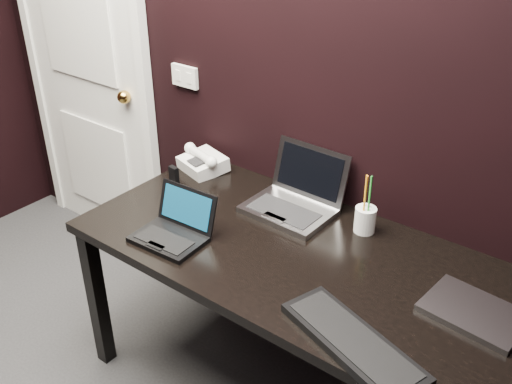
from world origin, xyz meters
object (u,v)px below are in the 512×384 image
Objects in this scene: door at (86,64)px; netbook at (174,230)px; ext_keyboard at (353,342)px; closed_laptop at (474,312)px; desk_phone at (202,162)px; mobile_phone at (173,180)px; silver_laptop at (294,200)px; pen_cup at (365,219)px; desk at (300,269)px.

door is 7.76× the size of netbook.
closed_laptop is at bearing 56.17° from ext_keyboard.
ext_keyboard is 1.24m from desk_phone.
closed_laptop is at bearing -0.90° from mobile_phone.
netbook is 0.79× the size of silver_laptop.
pen_cup is (0.55, 0.48, 0.02)m from netbook.
desk is 0.49m from ext_keyboard.
netbook is at bearing -45.22° from mobile_phone.
pen_cup is at bearing -0.17° from desk_phone.
door is 1.49m from silver_laptop.
netbook is (-0.43, -0.21, 0.11)m from desk.
silver_laptop is 0.31m from pen_cup.
pen_cup is at bearing 40.99° from netbook.
mobile_phone is at bearing -162.46° from silver_laptop.
closed_laptop is at bearing -8.17° from door.
closed_laptop is (0.61, 0.05, 0.09)m from desk.
closed_laptop is at bearing 4.69° from desk.
silver_laptop is at bearing -174.49° from pen_cup.
door is 1.02m from mobile_phone.
desk is 4.86× the size of silver_laptop.
door is at bearing 171.83° from closed_laptop.
pen_cup is at bearing 156.65° from closed_laptop.
mobile_phone is at bearing 179.10° from closed_laptop.
ext_keyboard is (0.38, -0.30, 0.09)m from desk.
netbook reaches higher than desk.
silver_laptop reaches higher than netbook.
desk is 0.62m from closed_laptop.
silver_laptop is at bearing -5.43° from door.
ext_keyboard is 0.42m from closed_laptop.
ext_keyboard is at bearing -18.41° from door.
desk_phone is at bearing -6.56° from door.
door is 4.24× the size of ext_keyboard.
netbook is 0.87× the size of closed_laptop.
door is at bearing 161.97° from mobile_phone.
door is 1.26× the size of desk.
desk_phone is (0.93, -0.11, -0.26)m from door.
pen_cup is (-0.26, 0.57, 0.04)m from ext_keyboard.
door reaches higher than desk.
pen_cup reaches higher than closed_laptop.
desk is 6.99× the size of desk_phone.
desk_phone is at bearing 179.83° from pen_cup.
ext_keyboard is (0.57, -0.54, -0.03)m from silver_laptop.
door is at bearing 154.22° from netbook.
desk_phone reaches higher than ext_keyboard.
desk_phone is at bearing 176.55° from silver_laptop.
pen_cup is (0.84, -0.00, 0.01)m from desk_phone.
desk_phone is at bearing 159.62° from desk.
closed_laptop is 1.36m from desk_phone.
door is 1.73m from desk.
desk_phone is at bearing 170.73° from closed_laptop.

